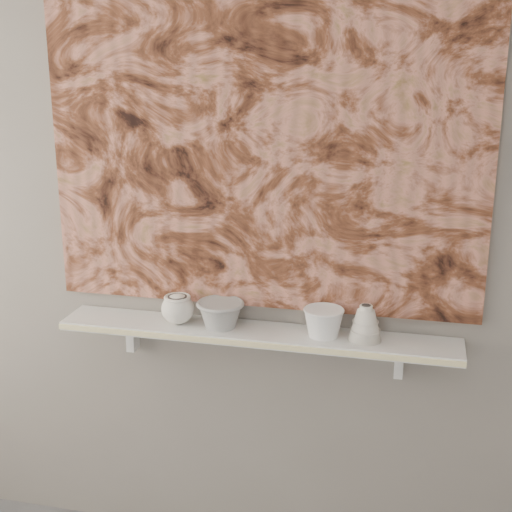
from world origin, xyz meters
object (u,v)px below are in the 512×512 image
(bowl_grey, at_px, (220,314))
(bell_vessel, at_px, (365,323))
(shelf, at_px, (256,334))
(painting, at_px, (262,151))
(bowl_white, at_px, (324,322))
(cup_cream, at_px, (178,309))

(bowl_grey, distance_m, bell_vessel, 0.50)
(shelf, relative_size, painting, 0.93)
(bowl_white, bearing_deg, bell_vessel, 0.00)
(shelf, xyz_separation_m, cup_cream, (-0.28, 0.00, 0.07))
(cup_cream, bearing_deg, painting, 15.78)
(cup_cream, xyz_separation_m, bell_vessel, (0.66, 0.00, 0.01))
(painting, distance_m, cup_cream, 0.63)
(painting, height_order, bowl_white, painting)
(shelf, xyz_separation_m, bowl_white, (0.23, 0.00, 0.06))
(painting, relative_size, bell_vessel, 12.20)
(shelf, relative_size, bell_vessel, 11.38)
(shelf, distance_m, bowl_grey, 0.14)
(shelf, relative_size, cup_cream, 12.00)
(cup_cream, relative_size, bowl_white, 0.85)
(painting, xyz_separation_m, bell_vessel, (0.37, -0.08, -0.55))
(bowl_grey, relative_size, bell_vessel, 1.36)
(bell_vessel, height_order, bowl_white, bell_vessel)
(painting, relative_size, bowl_white, 10.89)
(bowl_grey, distance_m, bowl_white, 0.36)
(shelf, bearing_deg, cup_cream, 180.00)
(cup_cream, relative_size, bell_vessel, 0.95)
(painting, height_order, bell_vessel, painting)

